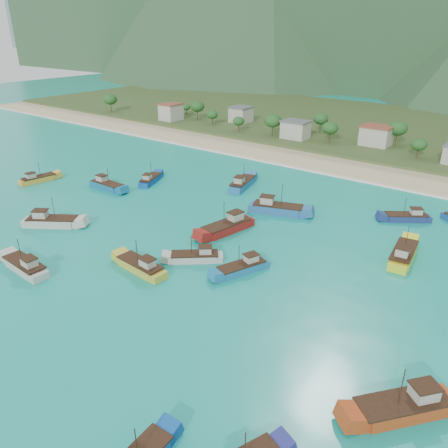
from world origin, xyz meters
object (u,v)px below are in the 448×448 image
Objects in this scene: boat_28 at (277,209)px; boat_3 at (151,180)px; boat_26 at (25,267)px; boat_17 at (196,258)px; boat_23 at (52,222)px; boat_24 at (403,255)px; boat_27 at (242,268)px; boat_7 at (407,218)px; boat_5 at (404,408)px; boat_2 at (38,179)px; boat_6 at (141,267)px; boat_1 at (242,184)px; boat_8 at (107,186)px; boat_12 at (228,227)px.

boat_3 is at bearing -105.97° from boat_28.
boat_26 is (17.08, -46.94, 0.10)m from boat_3.
boat_23 reaches higher than boat_17.
boat_23 is at bearing -161.11° from boat_24.
boat_27 is at bearing -1.07° from boat_28.
boat_24 is 1.18× the size of boat_27.
boat_5 is at bearing 161.38° from boat_7.
boat_2 is at bearing 58.96° from boat_26.
boat_28 reaches higher than boat_27.
boat_28 reaches higher than boat_6.
boat_23 is 1.07× the size of boat_26.
boat_1 is 41.47m from boat_17.
boat_6 is 37.47m from boat_28.
boat_27 is at bearing 67.44° from boat_23.
boat_2 is 0.78× the size of boat_28.
boat_28 is at bearing -20.87° from boat_26.
boat_27 is at bearing 77.00° from boat_8.
boat_1 is 1.20× the size of boat_3.
boat_3 is (-22.44, -12.15, -0.21)m from boat_1.
boat_2 is 0.87× the size of boat_23.
boat_24 is at bearing -112.83° from boat_27.
boat_12 is 13.94m from boat_17.
boat_28 is (3.13, 14.81, 0.03)m from boat_12.
boat_3 is (25.17, 18.44, 0.00)m from boat_2.
boat_24 reaches higher than boat_17.
boat_23 is at bearing 61.40° from boat_17.
boat_3 is at bearing 48.47° from boat_6.
boat_12 is at bearing 88.64° from boat_8.
boat_27 is 0.77× the size of boat_28.
boat_28 is (16.46, -9.72, 0.09)m from boat_1.
boat_12 reaches higher than boat_1.
boat_2 is 0.80× the size of boat_12.
boat_2 is at bearing 17.21° from boat_27.
boat_8 is 0.84× the size of boat_28.
boat_17 is 30.08m from boat_26.
boat_17 is (63.85, -7.57, -0.03)m from boat_2.
boat_1 is at bearing 17.68° from boat_6.
boat_12 is at bearing 88.70° from boat_23.
boat_27 is (72.90, -5.57, -0.02)m from boat_2.
boat_5 is 1.03× the size of boat_26.
boat_6 is (-46.41, 3.89, -0.13)m from boat_5.
boat_2 is 0.92× the size of boat_8.
boat_7 is (30.75, 50.77, -0.08)m from boat_6.
boat_2 reaches higher than boat_17.
boat_23 is at bearing -18.63° from boat_2.
boat_26 is at bearing -108.53° from boat_1.
boat_27 is (43.92, 9.07, -0.22)m from boat_23.
boat_28 reaches higher than boat_8.
boat_12 is (41.24, -1.85, 0.14)m from boat_8.
boat_3 is at bearing -5.12° from boat_27.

